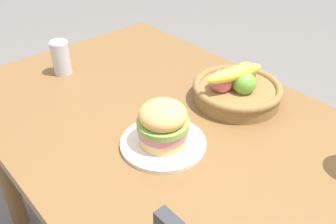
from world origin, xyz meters
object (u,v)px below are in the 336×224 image
object	(u,v)px
sandwich	(163,123)
fruit_basket	(237,89)
soda_can	(61,58)
plate	(163,143)

from	to	relation	value
sandwich	fruit_basket	xyz separation A→B (m)	(-0.02, 0.33, -0.03)
sandwich	soda_can	xyz separation A→B (m)	(-0.56, -0.01, -0.01)
soda_can	fruit_basket	bearing A→B (deg)	31.60
soda_can	sandwich	bearing A→B (deg)	0.73
plate	soda_can	size ratio (longest dim) A/B	1.90
plate	sandwich	distance (m)	0.07
sandwich	soda_can	size ratio (longest dim) A/B	1.14
plate	soda_can	bearing A→B (deg)	-179.27
fruit_basket	soda_can	bearing A→B (deg)	-148.40
plate	fruit_basket	bearing A→B (deg)	92.90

